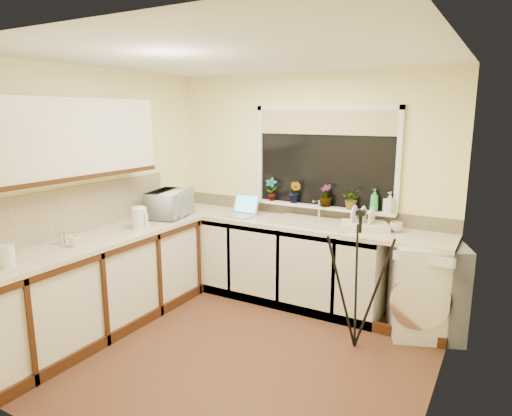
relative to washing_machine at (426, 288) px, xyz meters
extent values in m
plane|color=#513020|center=(-1.37, -1.16, -0.44)|extent=(3.20, 3.20, 0.00)
plane|color=white|center=(-1.37, -1.16, 2.01)|extent=(3.20, 3.20, 0.00)
plane|color=#FDF3A9|center=(-1.37, 0.34, 0.79)|extent=(3.20, 0.00, 3.20)
plane|color=#FDF3A9|center=(-1.37, -2.66, 0.79)|extent=(3.20, 0.00, 3.20)
plane|color=#FDF3A9|center=(-2.97, -1.16, 0.79)|extent=(0.00, 3.00, 3.00)
plane|color=#FDF3A9|center=(0.23, -1.16, 0.79)|extent=(0.00, 3.00, 3.00)
cube|color=silver|center=(-1.69, 0.04, -0.01)|extent=(2.55, 0.60, 0.86)
cube|color=silver|center=(-2.67, -1.46, -0.01)|extent=(0.54, 2.40, 0.86)
cube|color=beige|center=(-1.37, 0.04, 0.44)|extent=(3.20, 0.60, 0.04)
cube|color=beige|center=(-2.67, -1.46, 0.44)|extent=(0.60, 2.40, 0.04)
cube|color=silver|center=(-2.81, -1.61, 1.36)|extent=(0.28, 1.90, 0.70)
cube|color=beige|center=(-2.95, -1.46, 0.69)|extent=(0.02, 2.40, 0.45)
cube|color=beige|center=(-1.37, 0.33, 0.53)|extent=(3.20, 0.02, 0.14)
cube|color=black|center=(-1.17, 0.33, 1.11)|extent=(1.50, 0.02, 1.00)
cube|color=tan|center=(-1.17, 0.30, 1.49)|extent=(1.50, 0.02, 0.25)
cube|color=white|center=(-1.17, 0.27, 0.60)|extent=(1.60, 0.14, 0.03)
cube|color=tan|center=(-1.17, 0.04, 0.48)|extent=(0.82, 0.46, 0.03)
cylinder|color=silver|center=(-1.17, 0.22, 0.58)|extent=(0.03, 0.03, 0.24)
cube|color=silver|center=(0.00, 0.00, 0.00)|extent=(0.78, 0.77, 0.87)
cube|color=#ADACB5|center=(-2.00, -0.07, 0.47)|extent=(0.33, 0.25, 0.02)
cube|color=#5AC2F5|center=(-1.99, 0.08, 0.59)|extent=(0.32, 0.11, 0.21)
cylinder|color=silver|center=(-2.57, -1.01, 0.57)|extent=(0.16, 0.16, 0.20)
cube|color=silver|center=(-0.63, 0.08, 0.50)|extent=(0.53, 0.48, 0.07)
cylinder|color=white|center=(-2.61, -2.34, 0.55)|extent=(0.11, 0.11, 0.17)
cylinder|color=silver|center=(-2.77, -1.73, 0.51)|extent=(0.07, 0.07, 0.10)
imported|color=silver|center=(-2.65, -0.45, 0.61)|extent=(0.47, 0.59, 0.29)
imported|color=#999999|center=(-1.75, 0.24, 0.75)|extent=(0.16, 0.12, 0.26)
imported|color=#999999|center=(-1.47, 0.26, 0.74)|extent=(0.15, 0.13, 0.24)
imported|color=#999999|center=(-1.11, 0.24, 0.73)|extent=(0.18, 0.18, 0.24)
imported|color=#999999|center=(-0.82, 0.25, 0.72)|extent=(0.23, 0.22, 0.21)
imported|color=green|center=(-0.60, 0.27, 0.73)|extent=(0.11, 0.11, 0.23)
imported|color=#999999|center=(-0.44, 0.27, 0.72)|extent=(0.12, 0.12, 0.21)
imported|color=beige|center=(-0.34, 0.13, 0.51)|extent=(0.13, 0.13, 0.10)
imported|color=beige|center=(-2.61, -1.74, 0.51)|extent=(0.12, 0.12, 0.09)
camera|label=1|loc=(0.58, -4.19, 1.58)|focal=31.68mm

